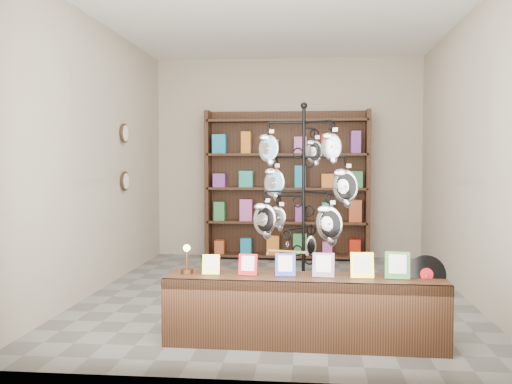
# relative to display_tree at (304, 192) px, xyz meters

# --- Properties ---
(ground) EXTENTS (5.00, 5.00, 0.00)m
(ground) POSITION_rel_display_tree_xyz_m (-0.30, 0.75, -1.16)
(ground) COLOR slate
(ground) RESTS_ON ground
(room_envelope) EXTENTS (5.00, 5.00, 5.00)m
(room_envelope) POSITION_rel_display_tree_xyz_m (-0.30, 0.75, 0.69)
(room_envelope) COLOR #AB9E89
(room_envelope) RESTS_ON ground
(display_tree) EXTENTS (1.08, 1.08, 2.00)m
(display_tree) POSITION_rel_display_tree_xyz_m (0.00, 0.00, 0.00)
(display_tree) COLOR black
(display_tree) RESTS_ON ground
(front_shelf) EXTENTS (2.20, 0.49, 0.77)m
(front_shelf) POSITION_rel_display_tree_xyz_m (0.02, -0.95, -0.89)
(front_shelf) COLOR black
(front_shelf) RESTS_ON ground
(back_shelving) EXTENTS (2.42, 0.36, 2.20)m
(back_shelving) POSITION_rel_display_tree_xyz_m (-0.30, 3.04, -0.13)
(back_shelving) COLOR black
(back_shelving) RESTS_ON ground
(wall_clocks) EXTENTS (0.03, 0.24, 0.84)m
(wall_clocks) POSITION_rel_display_tree_xyz_m (-2.27, 1.55, 0.34)
(wall_clocks) COLOR black
(wall_clocks) RESTS_ON ground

